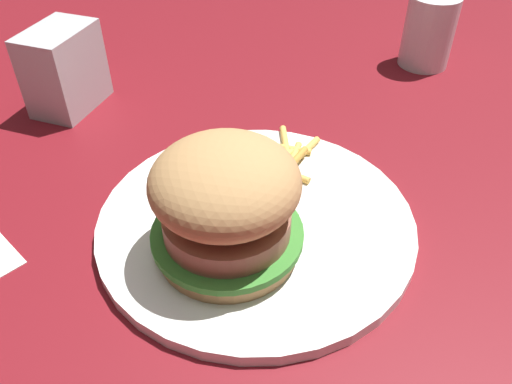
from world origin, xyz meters
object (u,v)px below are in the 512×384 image
object	(u,v)px
napkin_dispenser	(64,69)
sandwich	(227,203)
fries_pile	(282,162)
plate	(256,222)
drink_glass	(428,35)

from	to	relation	value
napkin_dispenser	sandwich	bearing A→B (deg)	-122.05
fries_pile	napkin_dispenser	bearing A→B (deg)	-69.21
plate	drink_glass	xyz separation A→B (m)	(-0.39, -0.10, 0.04)
fries_pile	sandwich	bearing A→B (deg)	26.54
sandwich	drink_glass	xyz separation A→B (m)	(-0.43, -0.11, -0.02)
plate	fries_pile	world-z (taller)	fries_pile
sandwich	napkin_dispenser	size ratio (longest dim) A/B	1.31
drink_glass	fries_pile	bearing A→B (deg)	10.01
plate	fries_pile	distance (m)	0.08
sandwich	plate	bearing A→B (deg)	-160.70
plate	sandwich	distance (m)	0.07
plate	sandwich	xyz separation A→B (m)	(0.04, 0.02, 0.06)
napkin_dispenser	plate	bearing A→B (deg)	-114.23
drink_glass	napkin_dispenser	xyz separation A→B (m)	(0.42, -0.21, 0.01)
plate	napkin_dispenser	bearing A→B (deg)	-84.31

